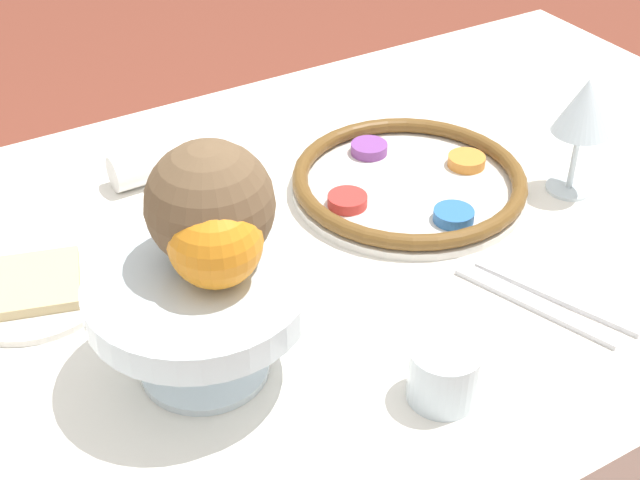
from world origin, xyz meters
TOP-DOWN VIEW (x-y plane):
  - dining_table at (0.00, 0.00)m, footprint 1.37×0.83m
  - seder_plate at (-0.12, -0.04)m, footprint 0.30×0.30m
  - wine_glass at (-0.30, 0.07)m, footprint 0.07×0.07m
  - fruit_stand at (0.24, 0.13)m, footprint 0.21×0.21m
  - orange_fruit at (0.22, 0.13)m, footprint 0.09×0.09m
  - coconut at (0.21, 0.10)m, footprint 0.12×0.12m
  - bread_plate at (0.35, -0.08)m, footprint 0.17×0.17m
  - napkin_roll at (0.12, -0.23)m, footprint 0.15×0.05m
  - cup_near at (0.06, 0.27)m, footprint 0.07×0.07m
  - fork_left at (-0.14, 0.22)m, footprint 0.09×0.19m
  - fork_right at (-0.11, 0.22)m, footprint 0.08×0.19m

SIDE VIEW (x-z plane):
  - dining_table at x=0.00m, z-range 0.00..0.74m
  - fork_left at x=-0.14m, z-range 0.74..0.75m
  - fork_right at x=-0.11m, z-range 0.74..0.75m
  - bread_plate at x=0.35m, z-range 0.74..0.76m
  - seder_plate at x=-0.12m, z-range 0.74..0.77m
  - napkin_roll at x=0.12m, z-range 0.74..0.79m
  - cup_near at x=0.06m, z-range 0.74..0.80m
  - fruit_stand at x=0.24m, z-range 0.77..0.88m
  - wine_glass at x=-0.30m, z-range 0.78..0.93m
  - orange_fruit at x=0.22m, z-range 0.85..0.94m
  - coconut at x=0.21m, z-range 0.85..0.97m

